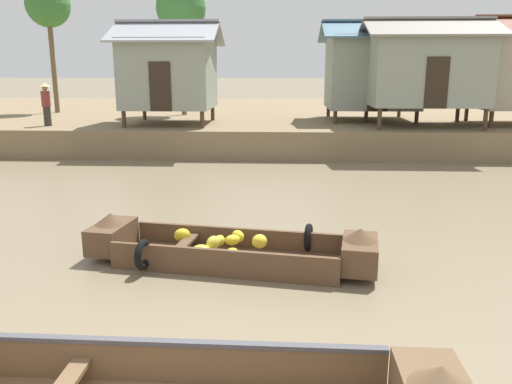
{
  "coord_description": "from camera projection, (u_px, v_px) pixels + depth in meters",
  "views": [
    {
      "loc": [
        1.49,
        -3.31,
        3.32
      ],
      "look_at": [
        0.99,
        6.96,
        0.81
      ],
      "focal_mm": 36.05,
      "sensor_mm": 36.0,
      "label": 1
    }
  ],
  "objects": [
    {
      "name": "vendor_person",
      "position": [
        46.0,
        102.0,
        19.96
      ],
      "size": [
        0.44,
        0.44,
        1.66
      ],
      "color": "#332D28",
      "rests_on": "riverbank_strip"
    },
    {
      "name": "palm_tree_far",
      "position": [
        48.0,
        6.0,
        24.88
      ],
      "size": [
        2.13,
        2.13,
        6.26
      ],
      "color": "brown",
      "rests_on": "riverbank_strip"
    },
    {
      "name": "stilt_house_mid_left",
      "position": [
        371.0,
        71.0,
        21.88
      ],
      "size": [
        4.36,
        4.09,
        4.18
      ],
      "color": "#4C3826",
      "rests_on": "riverbank_strip"
    },
    {
      "name": "stilt_house_left",
      "position": [
        170.0,
        72.0,
        20.44
      ],
      "size": [
        4.09,
        3.89,
        4.05
      ],
      "color": "#4C3826",
      "rests_on": "riverbank_strip"
    },
    {
      "name": "ground_plane",
      "position": [
        225.0,
        194.0,
        13.77
      ],
      "size": [
        300.0,
        300.0,
        0.0
      ],
      "primitive_type": "plane",
      "color": "#7A6B51"
    },
    {
      "name": "banana_boat",
      "position": [
        229.0,
        249.0,
        8.84
      ],
      "size": [
        5.06,
        1.83,
        0.78
      ],
      "color": "brown",
      "rests_on": "ground"
    },
    {
      "name": "stilt_house_mid_right",
      "position": [
        425.0,
        69.0,
        19.66
      ],
      "size": [
        4.89,
        3.92,
        4.08
      ],
      "color": "#4C3826",
      "rests_on": "riverbank_strip"
    },
    {
      "name": "palm_tree_near",
      "position": [
        181.0,
        9.0,
        23.74
      ],
      "size": [
        2.3,
        2.3,
        6.06
      ],
      "color": "brown",
      "rests_on": "riverbank_strip"
    },
    {
      "name": "riverbank_strip",
      "position": [
        254.0,
        119.0,
        28.16
      ],
      "size": [
        160.0,
        20.0,
        1.07
      ],
      "primitive_type": "cube",
      "color": "#7F6B4C",
      "rests_on": "ground"
    }
  ]
}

